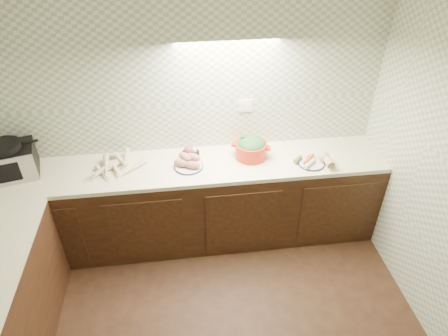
{
  "coord_description": "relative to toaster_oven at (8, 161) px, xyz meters",
  "views": [
    {
      "loc": [
        -0.08,
        -1.48,
        3.0
      ],
      "look_at": [
        0.28,
        1.25,
        1.02
      ],
      "focal_mm": 32.0,
      "sensor_mm": 36.0,
      "label": 1
    }
  ],
  "objects": [
    {
      "name": "room",
      "position": [
        1.56,
        -1.56,
        0.58
      ],
      "size": [
        3.6,
        3.6,
        2.6
      ],
      "color": "black",
      "rests_on": "ground"
    },
    {
      "name": "counter",
      "position": [
        0.88,
        -0.88,
        -0.6
      ],
      "size": [
        3.6,
        3.6,
        0.9
      ],
      "color": "black",
      "rests_on": "ground"
    },
    {
      "name": "toaster_oven",
      "position": [
        0.0,
        0.0,
        0.0
      ],
      "size": [
        0.51,
        0.44,
        0.31
      ],
      "rotation": [
        0.0,
        0.0,
        0.24
      ],
      "color": "black",
      "rests_on": "counter"
    },
    {
      "name": "parsnip_pile",
      "position": [
        0.91,
        -0.08,
        -0.11
      ],
      "size": [
        0.49,
        0.35,
        0.08
      ],
      "color": "beige",
      "rests_on": "counter"
    },
    {
      "name": "sweet_potato_plate",
      "position": [
        1.54,
        -0.08,
        -0.1
      ],
      "size": [
        0.27,
        0.27,
        0.12
      ],
      "rotation": [
        0.0,
        0.0,
        -0.35
      ],
      "color": "#171643",
      "rests_on": "counter"
    },
    {
      "name": "onion_bowl",
      "position": [
        1.57,
        0.06,
        -0.1
      ],
      "size": [
        0.16,
        0.16,
        0.13
      ],
      "color": "black",
      "rests_on": "counter"
    },
    {
      "name": "dutch_oven",
      "position": [
        2.13,
        0.01,
        -0.05
      ],
      "size": [
        0.38,
        0.38,
        0.21
      ],
      "rotation": [
        0.0,
        0.0,
        -0.33
      ],
      "color": "red",
      "rests_on": "counter"
    },
    {
      "name": "veg_plate",
      "position": [
        2.71,
        -0.18,
        -0.11
      ],
      "size": [
        0.35,
        0.24,
        0.11
      ],
      "rotation": [
        0.0,
        0.0,
        -0.11
      ],
      "color": "#171643",
      "rests_on": "counter"
    }
  ]
}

